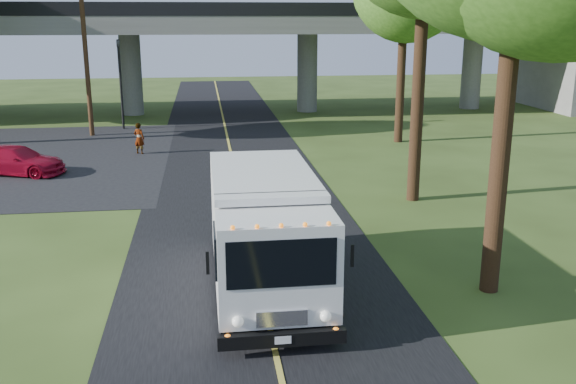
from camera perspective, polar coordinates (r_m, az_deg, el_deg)
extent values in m
plane|color=#334619|center=(14.27, -1.76, -11.47)|extent=(120.00, 120.00, 0.00)
cube|color=black|center=(23.60, -4.22, -0.53)|extent=(7.00, 90.00, 0.02)
cube|color=gold|center=(23.60, -4.22, -0.48)|extent=(0.12, 90.00, 0.01)
cube|color=slate|center=(44.70, -6.12, 14.65)|extent=(50.00, 9.00, 1.20)
cube|color=black|center=(40.31, -5.97, 15.87)|extent=(50.00, 0.25, 0.80)
cube|color=black|center=(49.10, -6.30, 15.74)|extent=(50.00, 0.25, 0.80)
cube|color=slate|center=(51.93, 23.26, 10.28)|extent=(4.00, 10.00, 6.00)
cylinder|color=slate|center=(45.09, -13.76, 10.11)|extent=(1.40, 1.40, 5.40)
cylinder|color=slate|center=(45.42, 1.72, 10.57)|extent=(1.40, 1.40, 5.40)
cylinder|color=slate|center=(48.79, 16.01, 10.32)|extent=(1.40, 1.40, 5.40)
cylinder|color=black|center=(39.16, -14.64, 9.19)|extent=(0.14, 0.14, 5.20)
imported|color=black|center=(39.02, -14.84, 12.10)|extent=(0.18, 0.22, 1.10)
cylinder|color=#472D19|center=(37.26, -17.54, 11.63)|extent=(0.26, 0.26, 9.00)
cylinder|color=#382314|center=(15.53, 18.40, 3.65)|extent=(0.44, 0.44, 7.00)
cylinder|color=#382314|center=(23.07, 11.49, 8.57)|extent=(0.44, 0.44, 7.70)
cylinder|color=#382314|center=(34.39, 10.00, 9.88)|extent=(0.44, 0.44, 6.65)
cube|color=white|center=(16.06, -2.36, -1.87)|extent=(2.43, 4.44, 2.27)
cube|color=white|center=(13.16, -1.06, -6.27)|extent=(2.42, 1.82, 2.07)
cube|color=black|center=(12.22, -0.58, -6.35)|extent=(2.12, 0.09, 0.96)
cube|color=black|center=(12.78, -0.50, -12.92)|extent=(2.52, 0.19, 0.28)
cube|color=white|center=(16.15, -2.17, -6.99)|extent=(2.44, 5.85, 0.18)
cylinder|color=black|center=(13.73, -5.47, -10.55)|extent=(0.29, 0.91, 0.91)
cylinder|color=black|center=(13.94, 3.13, -10.09)|extent=(0.29, 0.91, 0.91)
cylinder|color=black|center=(17.64, -6.05, -4.58)|extent=(0.29, 0.91, 0.91)
cylinder|color=black|center=(17.80, 0.59, -4.31)|extent=(0.29, 0.91, 0.91)
imported|color=maroon|center=(29.35, -22.99, 2.60)|extent=(4.43, 2.86, 1.19)
imported|color=gray|center=(31.89, -13.09, 4.66)|extent=(0.66, 0.59, 1.53)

